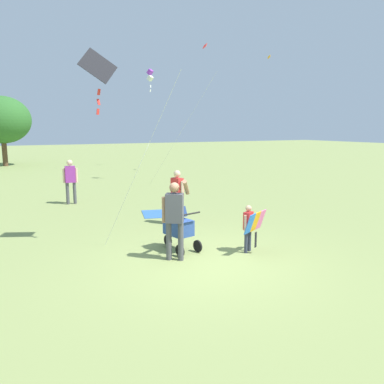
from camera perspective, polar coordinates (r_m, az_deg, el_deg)
ground_plane at (r=8.24m, az=1.67°, el=-10.53°), size 120.00×120.00×0.00m
child_with_butterfly_kite at (r=8.81m, az=8.60°, el=-4.79°), size 0.78×0.53×1.10m
person_adult_flyer at (r=8.14m, az=-2.62°, el=-3.27°), size 0.68×0.47×1.78m
stroller at (r=8.88m, az=-2.12°, el=-4.94°), size 0.67×1.12×1.03m
kite_adult_black at (r=9.25m, az=-13.60°, el=16.93°), size 1.82×1.77×4.63m
kite_orange_delta at (r=20.56m, az=-6.19°, el=16.81°), size 1.91×4.03×5.80m
person_red_shirt at (r=14.89m, az=-17.72°, el=1.99°), size 0.53×0.26×1.66m
person_couple_left at (r=11.20m, az=-2.23°, el=-0.10°), size 0.30×0.50×1.61m
picnic_blanket at (r=12.75m, az=-4.71°, el=-3.24°), size 1.44×1.47×0.02m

